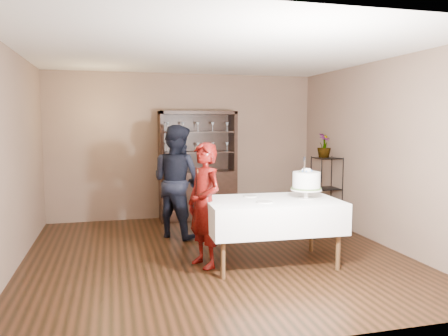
% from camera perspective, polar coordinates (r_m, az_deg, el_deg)
% --- Properties ---
extents(floor, '(5.00, 5.00, 0.00)m').
position_cam_1_polar(floor, '(6.07, -1.18, -11.23)').
color(floor, black).
rests_on(floor, ground).
extents(ceiling, '(5.00, 5.00, 0.00)m').
position_cam_1_polar(ceiling, '(5.87, -1.24, 14.84)').
color(ceiling, white).
rests_on(ceiling, back_wall).
extents(back_wall, '(5.00, 0.02, 2.70)m').
position_cam_1_polar(back_wall, '(8.26, -5.19, 2.87)').
color(back_wall, brown).
rests_on(back_wall, floor).
extents(wall_left, '(0.02, 5.00, 2.70)m').
position_cam_1_polar(wall_left, '(5.78, -26.11, 0.94)').
color(wall_left, brown).
rests_on(wall_left, floor).
extents(wall_right, '(0.02, 5.00, 2.70)m').
position_cam_1_polar(wall_right, '(6.83, 19.67, 1.89)').
color(wall_right, brown).
rests_on(wall_right, floor).
extents(china_hutch, '(1.40, 0.48, 2.00)m').
position_cam_1_polar(china_hutch, '(8.12, -3.46, -2.04)').
color(china_hutch, black).
rests_on(china_hutch, floor).
extents(plant_etagere, '(0.42, 0.42, 1.20)m').
position_cam_1_polar(plant_etagere, '(7.82, 13.22, -2.59)').
color(plant_etagere, black).
rests_on(plant_etagere, floor).
extents(cake_table, '(1.69, 1.08, 0.83)m').
position_cam_1_polar(cake_table, '(5.57, 6.27, -6.09)').
color(cake_table, white).
rests_on(cake_table, floor).
extents(woman, '(0.56, 0.67, 1.56)m').
position_cam_1_polar(woman, '(5.43, -2.59, -4.84)').
color(woman, '#3E0605').
rests_on(woman, floor).
extents(man, '(1.07, 1.08, 1.76)m').
position_cam_1_polar(man, '(6.87, -6.23, -1.71)').
color(man, black).
rests_on(man, floor).
extents(cake, '(0.40, 0.40, 0.54)m').
position_cam_1_polar(cake, '(5.63, 10.70, -1.80)').
color(cake, silver).
rests_on(cake, cake_table).
extents(plate_near, '(0.21, 0.21, 0.01)m').
position_cam_1_polar(plate_near, '(5.31, 5.30, -4.44)').
color(plate_near, silver).
rests_on(plate_near, cake_table).
extents(plate_far, '(0.18, 0.18, 0.01)m').
position_cam_1_polar(plate_far, '(5.71, 3.39, -3.69)').
color(plate_far, silver).
rests_on(plate_far, cake_table).
extents(potted_plant, '(0.32, 0.32, 0.42)m').
position_cam_1_polar(potted_plant, '(7.76, 12.93, 2.87)').
color(potted_plant, '#496831').
rests_on(potted_plant, plant_etagere).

